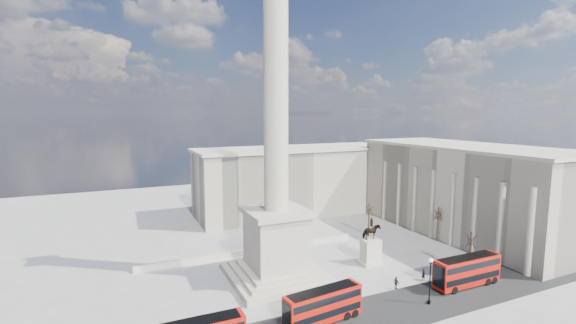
# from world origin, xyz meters

# --- Properties ---
(ground) EXTENTS (180.00, 180.00, 0.00)m
(ground) POSITION_xyz_m (0.00, 0.00, 0.00)
(ground) COLOR #9F9C97
(ground) RESTS_ON ground
(asphalt_road) EXTENTS (120.00, 9.00, 0.01)m
(asphalt_road) POSITION_xyz_m (5.00, -10.00, 0.00)
(asphalt_road) COLOR #262626
(asphalt_road) RESTS_ON ground
(nelsons_column) EXTENTS (14.00, 14.00, 49.85)m
(nelsons_column) POSITION_xyz_m (0.00, 5.00, 12.92)
(nelsons_column) COLOR #BAAE9B
(nelsons_column) RESTS_ON ground
(balustrade_wall) EXTENTS (40.00, 0.60, 1.10)m
(balustrade_wall) POSITION_xyz_m (0.00, 16.00, 0.55)
(balustrade_wall) COLOR beige
(balustrade_wall) RESTS_ON ground
(building_east) EXTENTS (19.00, 46.00, 18.60)m
(building_east) POSITION_xyz_m (45.00, 10.00, 9.32)
(building_east) COLOR beige
(building_east) RESTS_ON ground
(building_northeast) EXTENTS (51.00, 17.00, 16.60)m
(building_northeast) POSITION_xyz_m (20.00, 40.00, 8.32)
(building_northeast) COLOR beige
(building_northeast) RESTS_ON ground
(red_bus_b) EXTENTS (10.34, 3.40, 4.11)m
(red_bus_b) POSITION_xyz_m (0.39, -8.84, 2.16)
(red_bus_b) COLOR #B11309
(red_bus_b) RESTS_ON ground
(red_bus_c) EXTENTS (10.94, 2.61, 4.43)m
(red_bus_c) POSITION_xyz_m (24.36, -8.83, 2.33)
(red_bus_c) COLOR #B11309
(red_bus_c) RESTS_ON ground
(victorian_lamp) EXTENTS (0.54, 0.54, 6.31)m
(victorian_lamp) POSITION_xyz_m (15.34, -10.71, 3.71)
(victorian_lamp) COLOR black
(victorian_lamp) RESTS_ON ground
(equestrian_statue) EXTENTS (3.78, 2.84, 7.93)m
(equestrian_statue) POSITION_xyz_m (16.62, 3.87, 2.74)
(equestrian_statue) COLOR beige
(equestrian_statue) RESTS_ON ground
(bare_tree_near) EXTENTS (1.60, 1.60, 7.00)m
(bare_tree_near) POSITION_xyz_m (28.52, -5.70, 5.51)
(bare_tree_near) COLOR #332319
(bare_tree_near) RESTS_ON ground
(bare_tree_mid) EXTENTS (1.87, 1.87, 7.10)m
(bare_tree_mid) POSITION_xyz_m (35.65, 8.05, 5.59)
(bare_tree_mid) COLOR #332319
(bare_tree_mid) RESTS_ON ground
(bare_tree_far) EXTENTS (1.76, 1.76, 7.17)m
(bare_tree_far) POSITION_xyz_m (25.12, 16.13, 5.65)
(bare_tree_far) COLOR #332319
(bare_tree_far) RESTS_ON ground
(pedestrian_walking) EXTENTS (0.70, 0.49, 1.82)m
(pedestrian_walking) POSITION_xyz_m (19.97, -4.83, 0.91)
(pedestrian_walking) COLOR black
(pedestrian_walking) RESTS_ON ground
(pedestrian_standing) EXTENTS (1.00, 0.88, 1.74)m
(pedestrian_standing) POSITION_xyz_m (21.62, -5.95, 0.87)
(pedestrian_standing) COLOR black
(pedestrian_standing) RESTS_ON ground
(pedestrian_crossing) EXTENTS (0.62, 1.15, 1.86)m
(pedestrian_crossing) POSITION_xyz_m (14.26, -5.43, 0.93)
(pedestrian_crossing) COLOR black
(pedestrian_crossing) RESTS_ON ground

